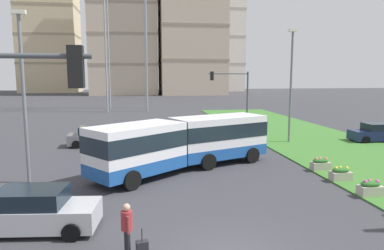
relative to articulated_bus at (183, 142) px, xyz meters
name	(u,v)px	position (x,y,z in m)	size (l,w,h in m)	color
grass_median	(376,163)	(12.36, -0.53, -1.61)	(10.00, 70.00, 0.08)	#3D752D
articulated_bus	(183,142)	(0.00, 0.00, 0.00)	(11.33, 8.00, 3.00)	white
car_grey_wagon	(96,136)	(-5.92, 8.23, -0.90)	(4.46, 2.15, 1.58)	slate
car_navy_sedan	(377,133)	(17.40, 6.33, -0.90)	(4.48, 2.18, 1.58)	#19234C
car_silver_hatch	(35,211)	(-6.42, -7.59, -0.90)	(4.57, 2.42, 1.58)	#B7BABF
pedestrian_crossing	(127,227)	(-3.08, -10.04, -0.65)	(0.36, 0.57, 1.74)	black
rolling_suitcase	(142,250)	(-2.63, -10.24, -1.34)	(0.40, 0.30, 0.97)	#232328
flower_planter_1	(370,188)	(7.96, -6.13, -1.23)	(1.10, 0.56, 0.74)	#B7AD9E
flower_planter_2	(341,173)	(7.96, -3.68, -1.23)	(1.10, 0.56, 0.74)	#B7AD9E
flower_planter_3	(321,164)	(7.96, -1.57, -1.23)	(1.10, 0.56, 0.74)	#B7AD9E
traffic_light_far_right	(235,92)	(6.33, 11.47, 2.43)	(3.78, 0.28, 5.93)	#474C51
streetlight_left	(23,90)	(-8.39, -1.33, 3.19)	(0.70, 0.28, 8.81)	slate
streetlight_median	(291,82)	(9.86, 7.15, 3.43)	(0.70, 0.28, 9.27)	slate
apartment_tower_west	(49,23)	(-29.89, 102.61, 20.43)	(17.81, 14.96, 44.12)	beige
apartment_tower_westcentre	(123,23)	(-5.94, 85.05, 18.63)	(18.75, 14.93, 40.52)	#C6B299
apartment_tower_centre	(191,13)	(13.42, 83.42, 21.54)	(18.40, 17.13, 46.35)	#C6B299
apartment_tower_eastcentre	(218,39)	(26.03, 104.39, 16.45)	(16.30, 14.68, 36.16)	silver
transmission_pylon	(125,5)	(-4.04, 37.53, 14.66)	(9.00, 6.24, 29.79)	gray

